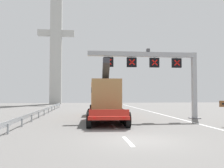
# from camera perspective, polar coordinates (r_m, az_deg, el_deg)

# --- Properties ---
(ground) EXTENTS (112.00, 112.00, 0.00)m
(ground) POSITION_cam_1_polar(r_m,az_deg,el_deg) (12.57, 6.15, -13.02)
(ground) COLOR slate
(lane_markings) EXTENTS (0.20, 66.45, 0.01)m
(lane_markings) POSITION_cam_1_polar(r_m,az_deg,el_deg) (38.12, -3.26, -5.94)
(lane_markings) COLOR silver
(lane_markings) RESTS_ON ground
(edge_line_right) EXTENTS (0.20, 63.00, 0.01)m
(edge_line_right) POSITION_cam_1_polar(r_m,az_deg,el_deg) (25.76, 13.87, -7.53)
(edge_line_right) COLOR silver
(edge_line_right) RESTS_ON ground
(overhead_lane_gantry) EXTENTS (10.68, 0.90, 6.63)m
(overhead_lane_gantry) POSITION_cam_1_polar(r_m,az_deg,el_deg) (23.55, 10.55, 4.35)
(overhead_lane_gantry) COLOR #9EA0A5
(overhead_lane_gantry) RESTS_ON ground
(heavy_haul_truck_red) EXTENTS (3.49, 14.14, 5.30)m
(heavy_haul_truck_red) POSITION_cam_1_polar(r_m,az_deg,el_deg) (24.16, -1.88, -3.23)
(heavy_haul_truck_red) COLOR red
(heavy_haul_truck_red) RESTS_ON ground
(guardrail_left) EXTENTS (0.13, 35.44, 0.76)m
(guardrail_left) POSITION_cam_1_polar(r_m,az_deg,el_deg) (28.20, -15.70, -5.93)
(guardrail_left) COLOR #999EA3
(guardrail_left) RESTS_ON ground
(bridge_pylon_distant) EXTENTS (9.00, 2.00, 28.61)m
(bridge_pylon_distant) POSITION_cam_1_polar(r_m,az_deg,el_deg) (63.45, -12.95, 8.83)
(bridge_pylon_distant) COLOR #B7B7B2
(bridge_pylon_distant) RESTS_ON ground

